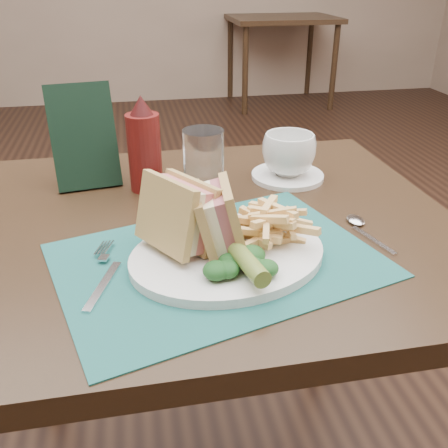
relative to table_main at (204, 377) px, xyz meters
name	(u,v)px	position (x,y,z in m)	size (l,w,h in m)	color
floor	(183,353)	(0.00, 0.50, -0.38)	(7.00, 7.00, 0.00)	black
wall_back	(140,101)	(0.00, 4.00, -0.38)	(6.00, 6.00, 0.00)	gray
table_main	(204,377)	(0.00, 0.00, 0.00)	(0.90, 0.75, 0.75)	black
table_bg_right	(280,61)	(1.26, 3.69, 0.00)	(0.90, 0.75, 0.75)	black
placemat	(218,260)	(0.01, -0.14, 0.38)	(0.47, 0.33, 0.00)	#1A5550
plate	(228,255)	(0.02, -0.14, 0.38)	(0.30, 0.24, 0.01)	white
sandwich_half_a	(166,218)	(-0.07, -0.13, 0.45)	(0.06, 0.11, 0.10)	tan
sandwich_half_b	(204,217)	(-0.01, -0.13, 0.44)	(0.06, 0.10, 0.09)	tan
kale_garnish	(239,264)	(0.03, -0.20, 0.41)	(0.11, 0.08, 0.03)	#153C19
pickle_spear	(244,259)	(0.03, -0.21, 0.41)	(0.03, 0.03, 0.12)	olive
fries_pile	(272,222)	(0.09, -0.12, 0.42)	(0.18, 0.20, 0.06)	#EBC075
fork	(103,271)	(-0.16, -0.15, 0.38)	(0.03, 0.17, 0.01)	silver
spoon	(367,231)	(0.26, -0.11, 0.38)	(0.03, 0.15, 0.01)	silver
saucer	(287,176)	(0.21, 0.15, 0.38)	(0.15, 0.15, 0.01)	white
coffee_cup	(289,154)	(0.21, 0.15, 0.43)	(0.11, 0.11, 0.09)	white
drinking_glass	(204,164)	(0.02, 0.10, 0.44)	(0.08, 0.08, 0.13)	white
ketchup_bottle	(144,144)	(-0.08, 0.15, 0.47)	(0.06, 0.06, 0.19)	#54100E
check_presenter	(84,137)	(-0.20, 0.20, 0.47)	(0.12, 0.01, 0.20)	black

